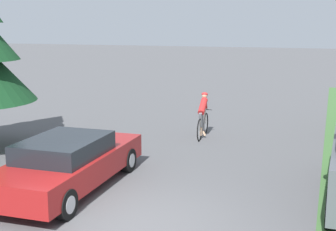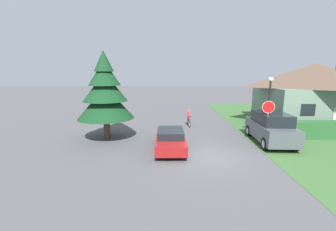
{
  "view_description": "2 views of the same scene",
  "coord_description": "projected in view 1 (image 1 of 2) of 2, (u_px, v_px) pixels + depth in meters",
  "views": [
    {
      "loc": [
        3.53,
        -7.76,
        3.79
      ],
      "look_at": [
        -0.67,
        4.2,
        1.3
      ],
      "focal_mm": 50.0,
      "sensor_mm": 36.0,
      "label": 1
    },
    {
      "loc": [
        -2.01,
        -12.18,
        4.66
      ],
      "look_at": [
        -2.29,
        4.24,
        1.55
      ],
      "focal_mm": 24.0,
      "sensor_mm": 36.0,
      "label": 2
    }
  ],
  "objects": [
    {
      "name": "sedan_left_lane",
      "position": [
        69.0,
        163.0,
        10.8
      ],
      "size": [
        1.93,
        4.73,
        1.26
      ],
      "rotation": [
        0.0,
        0.0,
        1.6
      ],
      "color": "maroon",
      "rests_on": "ground"
    },
    {
      "name": "ground_plane",
      "position": [
        129.0,
        223.0,
        9.07
      ],
      "size": [
        140.0,
        140.0,
        0.0
      ],
      "primitive_type": "plane",
      "color": "#515154"
    },
    {
      "name": "cyclist",
      "position": [
        203.0,
        116.0,
        15.8
      ],
      "size": [
        0.44,
        1.82,
        1.53
      ],
      "rotation": [
        0.0,
        0.0,
        1.64
      ],
      "color": "black",
      "rests_on": "ground"
    }
  ]
}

